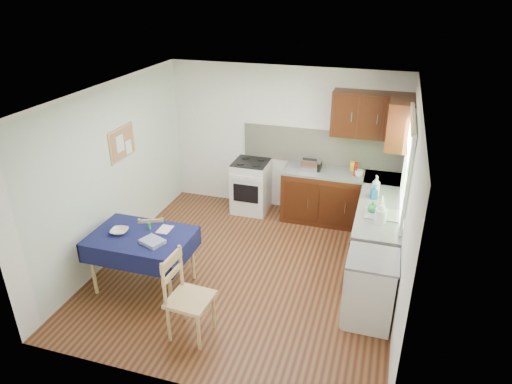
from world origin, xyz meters
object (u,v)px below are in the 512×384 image
(chair_far, at_px, (154,239))
(toaster, at_px, (310,165))
(dish_rack, at_px, (382,213))
(kettle, at_px, (381,215))
(sandwich_press, at_px, (312,164))
(chair_near, at_px, (186,294))
(dining_table, at_px, (141,242))

(chair_far, bearing_deg, toaster, -154.45)
(dish_rack, relative_size, kettle, 1.76)
(sandwich_press, bearing_deg, kettle, -45.20)
(chair_far, bearing_deg, chair_near, 109.11)
(sandwich_press, bearing_deg, chair_near, -96.64)
(chair_far, distance_m, chair_near, 1.50)
(dining_table, bearing_deg, chair_far, 90.33)
(dining_table, bearing_deg, kettle, 8.77)
(toaster, bearing_deg, chair_near, -127.77)
(toaster, distance_m, kettle, 1.90)
(sandwich_press, distance_m, kettle, 1.93)
(dish_rack, distance_m, kettle, 0.24)
(chair_near, relative_size, toaster, 3.84)
(dining_table, bearing_deg, chair_near, -46.18)
(dining_table, height_order, chair_near, chair_near)
(chair_near, bearing_deg, kettle, -46.24)
(kettle, bearing_deg, chair_near, -139.87)
(dining_table, bearing_deg, toaster, 45.10)
(chair_far, bearing_deg, dish_rack, 171.47)
(sandwich_press, xyz_separation_m, dish_rack, (1.18, -1.32, -0.06))
(chair_far, relative_size, dish_rack, 1.84)
(dish_rack, bearing_deg, sandwich_press, 145.02)
(kettle, bearing_deg, chair_far, -169.40)
(kettle, bearing_deg, toaster, 129.31)
(chair_near, height_order, dish_rack, dish_rack)
(chair_far, distance_m, dish_rack, 3.14)
(dining_table, distance_m, toaster, 3.02)
(dining_table, distance_m, sandwich_press, 3.10)
(sandwich_press, height_order, kettle, kettle)
(dining_table, relative_size, chair_far, 1.53)
(chair_near, xyz_separation_m, sandwich_press, (0.82, 3.21, 0.43))
(chair_far, distance_m, kettle, 3.09)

